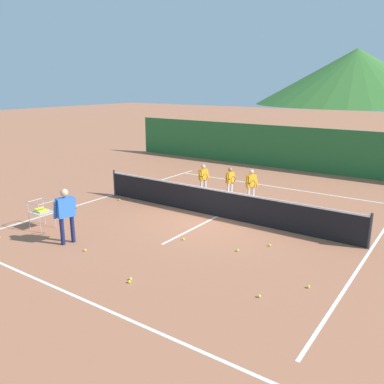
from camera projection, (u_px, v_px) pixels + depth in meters
ground_plane at (217, 216)px, 14.04m from camera, size 120.00×120.00×0.00m
line_baseline_near at (67, 292)px, 8.94m from camera, size 10.08×0.08×0.01m
line_baseline_far at (275, 187)px, 18.03m from camera, size 10.08×0.08×0.01m
line_sideline_west at (114, 194)px, 16.80m from camera, size 0.08×11.45×0.01m
line_sideline_east at (371, 249)px, 11.26m from camera, size 0.08×11.45×0.01m
line_service_center at (217, 216)px, 14.03m from camera, size 0.08×6.11×0.01m
tennis_net at (217, 203)px, 13.90m from camera, size 10.00×0.08×1.05m
instructor at (66, 211)px, 11.45m from camera, size 0.44×0.81×1.63m
student_0 at (203, 177)px, 16.60m from camera, size 0.41×0.67×1.27m
student_1 at (230, 179)px, 16.23m from camera, size 0.41×0.63×1.22m
student_2 at (251, 183)px, 15.36m from camera, size 0.42×0.71×1.33m
ball_cart at (41, 210)px, 12.78m from camera, size 0.58×0.58×0.90m
tennis_ball_0 at (129, 282)px, 9.36m from camera, size 0.07×0.07×0.07m
tennis_ball_2 at (183, 239)px, 11.92m from camera, size 0.07×0.07×0.07m
tennis_ball_3 at (270, 245)px, 11.47m from camera, size 0.07×0.07×0.07m
tennis_ball_4 at (259, 296)px, 8.73m from camera, size 0.07×0.07×0.07m
tennis_ball_5 at (48, 237)px, 12.06m from camera, size 0.07×0.07×0.07m
tennis_ball_6 at (120, 200)px, 15.92m from camera, size 0.07×0.07×0.07m
tennis_ball_8 at (85, 250)px, 11.13m from camera, size 0.07×0.07×0.07m
tennis_ball_9 at (131, 279)px, 9.50m from camera, size 0.07×0.07×0.07m
tennis_ball_10 at (238, 250)px, 11.12m from camera, size 0.07×0.07×0.07m
tennis_ball_11 at (308, 287)px, 9.13m from camera, size 0.07×0.07×0.07m
windscreen_fence at (308, 150)px, 20.91m from camera, size 22.19×0.08×2.29m
hill_1 at (355, 77)px, 84.72m from camera, size 40.88×40.88×11.46m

